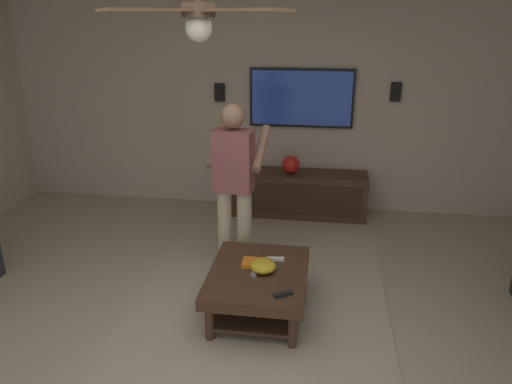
# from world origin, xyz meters

# --- Properties ---
(ground_plane) EXTENTS (7.99, 7.99, 0.00)m
(ground_plane) POSITION_xyz_m (0.00, 0.00, 0.00)
(ground_plane) COLOR tan
(wall_back_tv) EXTENTS (0.10, 6.85, 2.70)m
(wall_back_tv) POSITION_xyz_m (3.14, 0.00, 1.35)
(wall_back_tv) COLOR #BCA893
(wall_back_tv) RESTS_ON ground
(area_rug) EXTENTS (3.00, 2.20, 0.01)m
(area_rug) POSITION_xyz_m (0.80, -0.21, 0.01)
(area_rug) COLOR tan
(area_rug) RESTS_ON ground
(coffee_table) EXTENTS (1.00, 0.80, 0.40)m
(coffee_table) POSITION_xyz_m (0.60, -0.21, 0.30)
(coffee_table) COLOR #422B1C
(coffee_table) RESTS_ON ground
(media_console) EXTENTS (0.45, 1.70, 0.55)m
(media_console) POSITION_xyz_m (2.80, -0.39, 0.28)
(media_console) COLOR #422B1C
(media_console) RESTS_ON ground
(tv) EXTENTS (0.05, 1.27, 0.71)m
(tv) POSITION_xyz_m (3.04, -0.39, 1.43)
(tv) COLOR black
(person_standing) EXTENTS (0.57, 0.58, 1.64)m
(person_standing) POSITION_xyz_m (1.36, 0.13, 0.93)
(person_standing) COLOR #C6B793
(person_standing) RESTS_ON ground
(bowl) EXTENTS (0.21, 0.21, 0.09)m
(bowl) POSITION_xyz_m (0.60, -0.25, 0.45)
(bowl) COLOR gold
(bowl) RESTS_ON coffee_table
(remote_white) EXTENTS (0.06, 0.15, 0.02)m
(remote_white) POSITION_xyz_m (0.80, -0.33, 0.41)
(remote_white) COLOR white
(remote_white) RESTS_ON coffee_table
(remote_black) EXTENTS (0.12, 0.15, 0.02)m
(remote_black) POSITION_xyz_m (0.26, -0.45, 0.41)
(remote_black) COLOR black
(remote_black) RESTS_ON coffee_table
(remote_grey) EXTENTS (0.15, 0.06, 0.02)m
(remote_grey) POSITION_xyz_m (0.55, -0.18, 0.41)
(remote_grey) COLOR slate
(remote_grey) RESTS_ON coffee_table
(book) EXTENTS (0.16, 0.22, 0.04)m
(book) POSITION_xyz_m (0.69, -0.17, 0.42)
(book) COLOR orange
(book) RESTS_ON coffee_table
(vase_round) EXTENTS (0.22, 0.22, 0.22)m
(vase_round) POSITION_xyz_m (2.78, -0.30, 0.66)
(vase_round) COLOR red
(vase_round) RESTS_ON media_console
(wall_speaker_left) EXTENTS (0.06, 0.12, 0.22)m
(wall_speaker_left) POSITION_xyz_m (3.06, -1.50, 1.53)
(wall_speaker_left) COLOR black
(wall_speaker_right) EXTENTS (0.06, 0.12, 0.22)m
(wall_speaker_right) POSITION_xyz_m (3.06, 0.63, 1.48)
(wall_speaker_right) COLOR black
(ceiling_fan) EXTENTS (1.13, 1.16, 0.46)m
(ceiling_fan) POSITION_xyz_m (0.07, 0.07, 2.38)
(ceiling_fan) COLOR #4C3828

